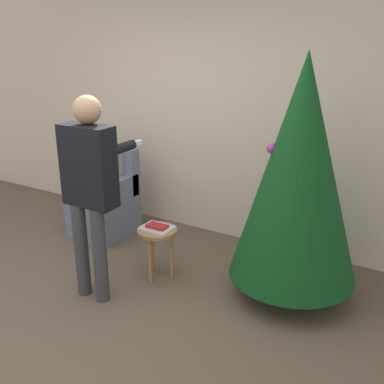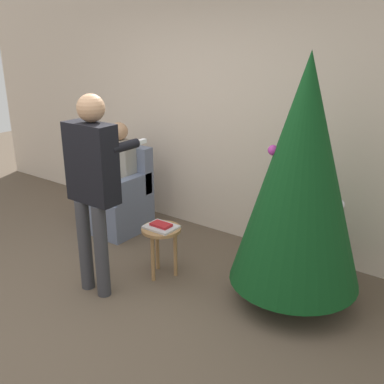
% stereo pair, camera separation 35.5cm
% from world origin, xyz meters
% --- Properties ---
extents(ground_plane, '(14.00, 14.00, 0.00)m').
position_xyz_m(ground_plane, '(0.00, 0.00, 0.00)').
color(ground_plane, brown).
extents(wall_back, '(8.00, 0.06, 2.70)m').
position_xyz_m(wall_back, '(0.00, 2.23, 1.35)').
color(wall_back, beige).
rests_on(wall_back, ground_plane).
extents(christmas_tree, '(1.09, 1.09, 2.10)m').
position_xyz_m(christmas_tree, '(1.37, 1.36, 1.15)').
color(christmas_tree, brown).
rests_on(christmas_tree, ground_plane).
extents(armchair, '(0.61, 0.63, 0.98)m').
position_xyz_m(armchair, '(-0.91, 1.56, 0.36)').
color(armchair, slate).
rests_on(armchair, ground_plane).
extents(person_seated, '(0.36, 0.46, 1.26)m').
position_xyz_m(person_seated, '(-0.91, 1.54, 0.70)').
color(person_seated, '#38383D').
rests_on(person_seated, ground_plane).
extents(person_standing, '(0.47, 0.57, 1.75)m').
position_xyz_m(person_standing, '(-0.11, 0.50, 1.06)').
color(person_standing, '#38383D').
rests_on(person_standing, ground_plane).
extents(side_stool, '(0.37, 0.37, 0.49)m').
position_xyz_m(side_stool, '(0.19, 1.02, 0.40)').
color(side_stool, '#A37547').
rests_on(side_stool, ground_plane).
extents(laptop, '(0.29, 0.23, 0.02)m').
position_xyz_m(laptop, '(0.19, 1.02, 0.50)').
color(laptop, silver).
rests_on(laptop, side_stool).
extents(book, '(0.19, 0.11, 0.02)m').
position_xyz_m(book, '(0.19, 1.02, 0.53)').
color(book, '#B21E23').
rests_on(book, laptop).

